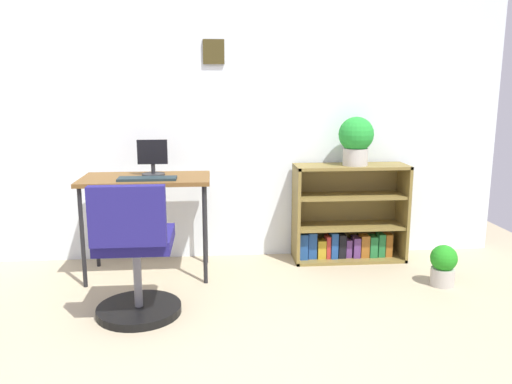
{
  "coord_description": "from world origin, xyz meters",
  "views": [
    {
      "loc": [
        0.23,
        -1.96,
        1.37
      ],
      "look_at": [
        0.52,
        1.31,
        0.7
      ],
      "focal_mm": 35.52,
      "sensor_mm": 36.0,
      "label": 1
    }
  ],
  "objects_px": {
    "bookshelf_low": "(347,218)",
    "potted_plant_on_shelf": "(356,139)",
    "keyboard": "(147,179)",
    "monitor": "(153,158)",
    "office_chair": "(135,260)",
    "potted_plant_floor": "(443,265)",
    "desk": "(146,187)"
  },
  "relations": [
    {
      "from": "monitor",
      "to": "office_chair",
      "type": "bearing_deg",
      "value": -92.22
    },
    {
      "from": "monitor",
      "to": "potted_plant_floor",
      "type": "bearing_deg",
      "value": -13.23
    },
    {
      "from": "bookshelf_low",
      "to": "potted_plant_floor",
      "type": "relative_size",
      "value": 3.05
    },
    {
      "from": "monitor",
      "to": "bookshelf_low",
      "type": "bearing_deg",
      "value": 6.16
    },
    {
      "from": "keyboard",
      "to": "potted_plant_floor",
      "type": "bearing_deg",
      "value": -7.87
    },
    {
      "from": "monitor",
      "to": "keyboard",
      "type": "height_order",
      "value": "monitor"
    },
    {
      "from": "desk",
      "to": "keyboard",
      "type": "xyz_separation_m",
      "value": [
        0.03,
        -0.12,
        0.08
      ]
    },
    {
      "from": "bookshelf_low",
      "to": "potted_plant_on_shelf",
      "type": "bearing_deg",
      "value": -58.9
    },
    {
      "from": "office_chair",
      "to": "potted_plant_floor",
      "type": "xyz_separation_m",
      "value": [
        2.08,
        0.34,
        -0.22
      ]
    },
    {
      "from": "monitor",
      "to": "keyboard",
      "type": "xyz_separation_m",
      "value": [
        -0.02,
        -0.2,
        -0.12
      ]
    },
    {
      "from": "office_chair",
      "to": "potted_plant_floor",
      "type": "height_order",
      "value": "office_chair"
    },
    {
      "from": "desk",
      "to": "potted_plant_floor",
      "type": "xyz_separation_m",
      "value": [
        2.1,
        -0.41,
        -0.52
      ]
    },
    {
      "from": "monitor",
      "to": "potted_plant_floor",
      "type": "xyz_separation_m",
      "value": [
        2.05,
        -0.48,
        -0.71
      ]
    },
    {
      "from": "office_chair",
      "to": "potted_plant_floor",
      "type": "bearing_deg",
      "value": 9.38
    },
    {
      "from": "potted_plant_on_shelf",
      "to": "potted_plant_floor",
      "type": "distance_m",
      "value": 1.14
    },
    {
      "from": "desk",
      "to": "potted_plant_on_shelf",
      "type": "bearing_deg",
      "value": 6.65
    },
    {
      "from": "potted_plant_on_shelf",
      "to": "office_chair",
      "type": "bearing_deg",
      "value": -149.45
    },
    {
      "from": "monitor",
      "to": "office_chair",
      "type": "relative_size",
      "value": 0.31
    },
    {
      "from": "keyboard",
      "to": "bookshelf_low",
      "type": "distance_m",
      "value": 1.64
    },
    {
      "from": "monitor",
      "to": "office_chair",
      "type": "xyz_separation_m",
      "value": [
        -0.03,
        -0.83,
        -0.5
      ]
    },
    {
      "from": "office_chair",
      "to": "potted_plant_on_shelf",
      "type": "xyz_separation_m",
      "value": [
        1.59,
        0.94,
        0.62
      ]
    },
    {
      "from": "office_chair",
      "to": "potted_plant_on_shelf",
      "type": "bearing_deg",
      "value": 30.55
    },
    {
      "from": "desk",
      "to": "keyboard",
      "type": "bearing_deg",
      "value": -77.28
    },
    {
      "from": "potted_plant_on_shelf",
      "to": "desk",
      "type": "bearing_deg",
      "value": -173.35
    },
    {
      "from": "bookshelf_low",
      "to": "potted_plant_floor",
      "type": "distance_m",
      "value": 0.85
    },
    {
      "from": "bookshelf_low",
      "to": "potted_plant_on_shelf",
      "type": "xyz_separation_m",
      "value": [
        0.03,
        -0.05,
        0.65
      ]
    },
    {
      "from": "office_chair",
      "to": "bookshelf_low",
      "type": "height_order",
      "value": "office_chair"
    },
    {
      "from": "monitor",
      "to": "keyboard",
      "type": "relative_size",
      "value": 0.65
    },
    {
      "from": "desk",
      "to": "potted_plant_floor",
      "type": "bearing_deg",
      "value": -10.98
    },
    {
      "from": "monitor",
      "to": "keyboard",
      "type": "distance_m",
      "value": 0.23
    },
    {
      "from": "desk",
      "to": "potted_plant_floor",
      "type": "height_order",
      "value": "desk"
    },
    {
      "from": "monitor",
      "to": "potted_plant_floor",
      "type": "height_order",
      "value": "monitor"
    }
  ]
}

